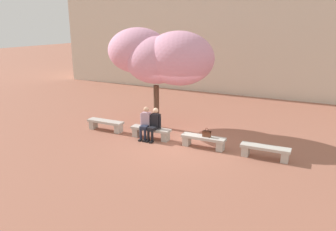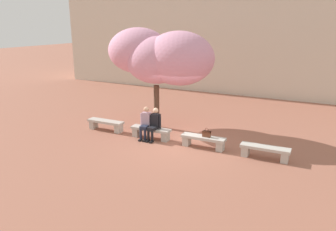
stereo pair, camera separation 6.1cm
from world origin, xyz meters
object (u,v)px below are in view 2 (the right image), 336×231
at_px(stone_bench_center, 203,140).
at_px(handbag, 207,133).
at_px(stone_bench_near_west, 151,131).
at_px(stone_bench_near_east, 265,151).
at_px(stone_bench_west_end, 106,124).
at_px(person_seated_left, 146,122).
at_px(cherry_tree_main, 159,56).
at_px(person_seated_right, 155,123).

bearing_deg(stone_bench_center, handbag, 5.52).
xyz_separation_m(stone_bench_near_west, stone_bench_near_east, (4.51, 0.00, 0.00)).
relative_size(stone_bench_west_end, stone_bench_near_west, 1.00).
height_order(stone_bench_center, handbag, handbag).
relative_size(stone_bench_near_west, handbag, 4.94).
height_order(stone_bench_near_east, person_seated_left, person_seated_left).
xyz_separation_m(person_seated_left, cherry_tree_main, (-0.25, 1.64, 2.43)).
bearing_deg(stone_bench_center, person_seated_left, -178.77).
distance_m(stone_bench_near_east, person_seated_right, 4.32).
xyz_separation_m(person_seated_left, person_seated_right, (0.41, -0.00, 0.00)).
bearing_deg(person_seated_left, handbag, 1.43).
relative_size(stone_bench_near_west, person_seated_right, 1.30).
xyz_separation_m(stone_bench_near_west, handbag, (2.37, 0.01, 0.28)).
bearing_deg(cherry_tree_main, stone_bench_west_end, -138.56).
bearing_deg(stone_bench_center, person_seated_right, -178.51).
xyz_separation_m(stone_bench_center, cherry_tree_main, (-2.71, 1.59, 2.83)).
bearing_deg(stone_bench_near_east, stone_bench_near_west, 180.00).
bearing_deg(stone_bench_near_west, person_seated_right, -14.40).
height_order(stone_bench_west_end, person_seated_right, person_seated_right).
height_order(stone_bench_west_end, person_seated_left, person_seated_left).
relative_size(stone_bench_near_east, person_seated_left, 1.30).
bearing_deg(person_seated_right, handbag, 1.71).
bearing_deg(stone_bench_west_end, stone_bench_center, 0.00).
relative_size(stone_bench_near_east, handbag, 4.94).
distance_m(stone_bench_west_end, handbag, 4.64).
xyz_separation_m(stone_bench_near_west, stone_bench_center, (2.25, 0.00, 0.00)).
relative_size(stone_bench_near_east, cherry_tree_main, 0.35).
bearing_deg(person_seated_left, stone_bench_west_end, 178.53).
xyz_separation_m(stone_bench_near_east, person_seated_right, (-4.30, -0.05, 0.40)).
bearing_deg(person_seated_right, cherry_tree_main, 112.07).
bearing_deg(cherry_tree_main, stone_bench_near_east, -17.72).
distance_m(stone_bench_near_east, cherry_tree_main, 5.93).
distance_m(person_seated_left, handbag, 2.58).
bearing_deg(cherry_tree_main, person_seated_left, -81.17).
bearing_deg(cherry_tree_main, handbag, -29.09).
relative_size(stone_bench_west_end, stone_bench_center, 1.00).
distance_m(stone_bench_near_west, person_seated_right, 0.45).
bearing_deg(stone_bench_near_east, person_seated_right, -179.29).
bearing_deg(person_seated_right, stone_bench_near_east, 0.71).
distance_m(stone_bench_west_end, stone_bench_near_west, 2.25).
xyz_separation_m(stone_bench_near_east, cherry_tree_main, (-4.97, 1.59, 2.83)).
height_order(stone_bench_near_east, handbag, handbag).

